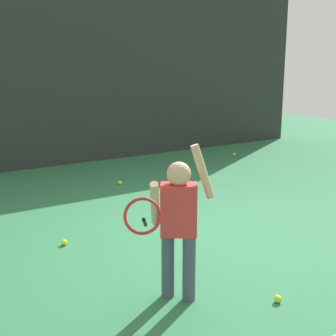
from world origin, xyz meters
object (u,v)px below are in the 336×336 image
(tennis_ball_6, at_px, (234,154))
(tennis_player, at_px, (177,219))
(tennis_ball_0, at_px, (64,242))
(tennis_ball_5, at_px, (278,299))
(tennis_ball_1, at_px, (120,183))

(tennis_ball_6, bearing_deg, tennis_player, -134.83)
(tennis_ball_0, bearing_deg, tennis_ball_6, 29.97)
(tennis_player, height_order, tennis_ball_0, tennis_player)
(tennis_ball_5, xyz_separation_m, tennis_ball_6, (3.71, 4.94, 0.00))
(tennis_ball_1, distance_m, tennis_ball_5, 4.18)
(tennis_player, height_order, tennis_ball_5, tennis_player)
(tennis_ball_0, bearing_deg, tennis_ball_5, -63.29)
(tennis_player, height_order, tennis_ball_6, tennis_player)
(tennis_ball_5, relative_size, tennis_ball_6, 1.00)
(tennis_ball_0, height_order, tennis_ball_6, same)
(tennis_player, relative_size, tennis_ball_0, 20.46)
(tennis_player, xyz_separation_m, tennis_ball_6, (4.40, 4.43, -0.69))
(tennis_ball_5, bearing_deg, tennis_player, 143.46)
(tennis_ball_1, distance_m, tennis_ball_6, 3.22)
(tennis_player, distance_m, tennis_ball_0, 1.84)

